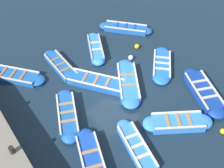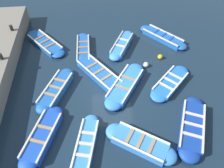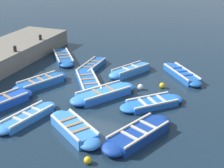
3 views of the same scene
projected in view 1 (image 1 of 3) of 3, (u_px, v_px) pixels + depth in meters
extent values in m
plane|color=#162838|center=(113.00, 86.00, 14.14)|extent=(120.00, 120.00, 0.00)
cube|color=#3884E0|center=(178.00, 123.00, 12.19)|extent=(2.52, 2.11, 0.39)
ellipsoid|color=#3884E0|center=(203.00, 121.00, 12.24)|extent=(1.22, 1.21, 0.39)
ellipsoid|color=#3884E0|center=(152.00, 124.00, 12.14)|extent=(1.22, 1.21, 0.39)
cube|color=silver|center=(176.00, 112.00, 12.33)|extent=(2.00, 1.36, 0.07)
cube|color=silver|center=(181.00, 127.00, 11.72)|extent=(2.00, 1.36, 0.07)
cube|color=#9E7A51|center=(189.00, 119.00, 12.06)|extent=(0.57, 0.77, 0.04)
cube|color=#9E7A51|center=(178.00, 120.00, 12.04)|extent=(0.57, 0.77, 0.04)
cube|color=#9E7A51|center=(168.00, 120.00, 12.01)|extent=(0.57, 0.77, 0.04)
cube|color=#3884E0|center=(96.00, 48.00, 16.11)|extent=(1.80, 2.54, 0.39)
ellipsoid|color=#3884E0|center=(98.00, 61.00, 15.26)|extent=(0.96, 0.97, 0.39)
ellipsoid|color=#3884E0|center=(93.00, 37.00, 16.96)|extent=(0.96, 0.97, 0.39)
cube|color=#B2AD9E|center=(101.00, 45.00, 15.99)|extent=(1.16, 2.18, 0.07)
cube|color=#B2AD9E|center=(90.00, 46.00, 15.90)|extent=(1.16, 2.18, 0.07)
cube|color=beige|center=(96.00, 49.00, 15.72)|extent=(0.67, 0.43, 0.04)
cube|color=beige|center=(95.00, 42.00, 16.20)|extent=(0.67, 0.43, 0.04)
cube|color=#1E59AD|center=(14.00, 76.00, 14.48)|extent=(2.50, 2.79, 0.29)
ellipsoid|color=#1E59AD|center=(37.00, 80.00, 14.23)|extent=(1.25, 1.26, 0.29)
cube|color=beige|center=(17.00, 68.00, 14.64)|extent=(1.78, 2.20, 0.07)
cube|color=beige|center=(9.00, 79.00, 14.05)|extent=(1.78, 2.20, 0.07)
cube|color=olive|center=(23.00, 75.00, 14.25)|extent=(0.74, 0.63, 0.04)
cube|color=olive|center=(13.00, 74.00, 14.36)|extent=(0.74, 0.63, 0.04)
cube|color=olive|center=(3.00, 72.00, 14.46)|extent=(0.74, 0.63, 0.04)
cube|color=#3884E0|center=(137.00, 148.00, 11.32)|extent=(1.31, 2.57, 0.29)
ellipsoid|color=#3884E0|center=(124.00, 126.00, 12.11)|extent=(0.86, 0.87, 0.29)
cube|color=silver|center=(144.00, 143.00, 11.28)|extent=(0.63, 2.37, 0.07)
cube|color=silver|center=(130.00, 148.00, 11.09)|extent=(0.63, 2.37, 0.07)
cube|color=beige|center=(143.00, 156.00, 10.86)|extent=(0.69, 0.29, 0.04)
cube|color=beige|center=(137.00, 146.00, 11.20)|extent=(0.69, 0.29, 0.04)
cube|color=beige|center=(132.00, 136.00, 11.53)|extent=(0.69, 0.29, 0.04)
cube|color=blue|center=(128.00, 82.00, 14.05)|extent=(2.34, 2.84, 0.37)
ellipsoid|color=blue|center=(131.00, 102.00, 13.10)|extent=(1.28, 1.29, 0.37)
ellipsoid|color=blue|center=(125.00, 66.00, 15.01)|extent=(1.28, 1.29, 0.37)
cube|color=beige|center=(137.00, 79.00, 13.92)|extent=(1.54, 2.29, 0.07)
cube|color=beige|center=(120.00, 80.00, 13.88)|extent=(1.54, 2.29, 0.07)
cube|color=olive|center=(129.00, 85.00, 13.64)|extent=(0.81, 0.60, 0.04)
cube|color=olive|center=(127.00, 75.00, 14.18)|extent=(0.81, 0.60, 0.04)
cube|color=navy|center=(203.00, 92.00, 13.58)|extent=(1.99, 2.85, 0.39)
ellipsoid|color=navy|center=(216.00, 111.00, 12.67)|extent=(1.24, 1.25, 0.39)
ellipsoid|color=navy|center=(192.00, 74.00, 14.48)|extent=(1.24, 1.25, 0.39)
cube|color=beige|center=(213.00, 87.00, 13.49)|extent=(1.12, 2.42, 0.07)
cube|color=beige|center=(196.00, 90.00, 13.34)|extent=(1.12, 2.42, 0.07)
cube|color=beige|center=(210.00, 97.00, 13.04)|extent=(0.87, 0.48, 0.04)
cube|color=beige|center=(204.00, 89.00, 13.42)|extent=(0.87, 0.48, 0.04)
cube|color=beige|center=(199.00, 81.00, 13.81)|extent=(0.87, 0.48, 0.04)
cube|color=blue|center=(162.00, 65.00, 15.12)|extent=(2.35, 2.34, 0.28)
ellipsoid|color=blue|center=(161.00, 79.00, 14.31)|extent=(1.28, 1.28, 0.28)
ellipsoid|color=blue|center=(162.00, 52.00, 15.93)|extent=(1.28, 1.28, 0.28)
cube|color=silver|center=(170.00, 63.00, 14.95)|extent=(1.69, 1.67, 0.07)
cube|color=silver|center=(154.00, 62.00, 15.04)|extent=(1.69, 1.67, 0.07)
cube|color=beige|center=(162.00, 69.00, 14.66)|extent=(0.70, 0.71, 0.04)
cube|color=beige|center=(162.00, 63.00, 15.01)|extent=(0.70, 0.71, 0.04)
cube|color=beige|center=(162.00, 57.00, 15.35)|extent=(0.70, 0.71, 0.04)
cube|color=#1E59AD|center=(126.00, 28.00, 17.70)|extent=(2.48, 2.69, 0.32)
ellipsoid|color=#1E59AD|center=(146.00, 31.00, 17.49)|extent=(1.10, 1.10, 0.32)
ellipsoid|color=#1E59AD|center=(105.00, 26.00, 17.92)|extent=(1.10, 1.10, 0.32)
cube|color=beige|center=(127.00, 23.00, 17.82)|extent=(1.87, 2.16, 0.07)
cube|color=beige|center=(125.00, 29.00, 17.31)|extent=(1.87, 2.16, 0.07)
cube|color=#1947B7|center=(134.00, 27.00, 17.48)|extent=(0.65, 0.58, 0.04)
cube|color=#1947B7|center=(126.00, 26.00, 17.58)|extent=(0.65, 0.58, 0.04)
cube|color=#1947B7|center=(117.00, 25.00, 17.67)|extent=(0.65, 0.58, 0.04)
cube|color=#1E59AD|center=(67.00, 115.00, 12.52)|extent=(1.80, 2.61, 0.37)
ellipsoid|color=#1E59AD|center=(70.00, 136.00, 11.68)|extent=(1.06, 1.07, 0.37)
ellipsoid|color=#1E59AD|center=(65.00, 96.00, 13.37)|extent=(1.06, 1.07, 0.37)
cube|color=beige|center=(75.00, 110.00, 12.42)|extent=(1.07, 2.25, 0.07)
cube|color=beige|center=(59.00, 113.00, 12.30)|extent=(1.07, 2.25, 0.07)
cube|color=#9E7A51|center=(68.00, 121.00, 12.02)|extent=(0.75, 0.44, 0.04)
cube|color=#9E7A51|center=(67.00, 112.00, 12.38)|extent=(0.75, 0.44, 0.04)
cube|color=#9E7A51|center=(66.00, 104.00, 12.73)|extent=(0.75, 0.44, 0.04)
cube|color=#1947B7|center=(92.00, 161.00, 10.82)|extent=(1.70, 2.67, 0.38)
ellipsoid|color=#1947B7|center=(85.00, 137.00, 11.67)|extent=(1.06, 1.08, 0.38)
cube|color=beige|center=(101.00, 156.00, 10.75)|extent=(0.92, 2.35, 0.07)
cube|color=beige|center=(82.00, 161.00, 10.58)|extent=(0.92, 2.35, 0.07)
cube|color=#9E7A51|center=(94.00, 167.00, 10.43)|extent=(0.78, 0.40, 0.04)
cube|color=#9E7A51|center=(90.00, 151.00, 10.91)|extent=(0.78, 0.40, 0.04)
cube|color=#1E59AD|center=(61.00, 66.00, 15.04)|extent=(0.83, 2.66, 0.29)
ellipsoid|color=#1E59AD|center=(72.00, 79.00, 14.30)|extent=(0.74, 0.77, 0.29)
ellipsoid|color=#1E59AD|center=(50.00, 54.00, 15.79)|extent=(0.74, 0.77, 0.29)
cube|color=#B2AD9E|center=(66.00, 61.00, 15.07)|extent=(0.11, 2.60, 0.07)
cube|color=#B2AD9E|center=(55.00, 66.00, 14.77)|extent=(0.11, 2.60, 0.07)
cube|color=olive|center=(65.00, 69.00, 14.61)|extent=(0.70, 0.15, 0.04)
cube|color=olive|center=(60.00, 64.00, 14.93)|extent=(0.70, 0.15, 0.04)
cube|color=olive|center=(56.00, 59.00, 15.25)|extent=(0.70, 0.15, 0.04)
cube|color=#1E59AD|center=(96.00, 82.00, 14.08)|extent=(2.53, 3.04, 0.34)
ellipsoid|color=#1E59AD|center=(123.00, 88.00, 13.76)|extent=(1.24, 1.25, 0.34)
ellipsoid|color=#1E59AD|center=(70.00, 76.00, 14.41)|extent=(1.24, 1.25, 0.34)
cube|color=beige|center=(99.00, 74.00, 14.23)|extent=(1.78, 2.48, 0.07)
cube|color=beige|center=(93.00, 85.00, 13.64)|extent=(1.78, 2.48, 0.07)
cube|color=olive|center=(108.00, 82.00, 13.81)|extent=(0.77, 0.60, 0.04)
cube|color=olive|center=(96.00, 80.00, 13.95)|extent=(0.77, 0.60, 0.04)
cube|color=olive|center=(85.00, 77.00, 14.09)|extent=(0.77, 0.60, 0.04)
cylinder|color=black|center=(12.00, 150.00, 10.01)|extent=(0.20, 0.20, 0.35)
sphere|color=#EAB214|center=(137.00, 46.00, 16.33)|extent=(0.30, 0.30, 0.30)
sphere|color=#EAB214|center=(223.00, 131.00, 11.93)|extent=(0.27, 0.27, 0.27)
sphere|color=silver|center=(131.00, 58.00, 15.55)|extent=(0.31, 0.31, 0.31)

